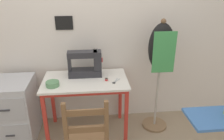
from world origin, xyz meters
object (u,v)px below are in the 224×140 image
object	(u,v)px
sewing_machine	(87,64)
thread_spool_near_machine	(106,80)
scissors	(115,82)
filing_cabinet	(15,110)
fabric_bowl	(52,84)
dress_form	(161,54)

from	to	relation	value
sewing_machine	thread_spool_near_machine	world-z (taller)	sewing_machine
sewing_machine	thread_spool_near_machine	bearing A→B (deg)	-38.13
scissors	filing_cabinet	bearing A→B (deg)	175.38
sewing_machine	filing_cabinet	bearing A→B (deg)	-172.52
sewing_machine	thread_spool_near_machine	distance (m)	0.31
scissors	fabric_bowl	bearing A→B (deg)	-177.06
fabric_bowl	sewing_machine	bearing A→B (deg)	33.20
sewing_machine	thread_spool_near_machine	xyz separation A→B (m)	(0.22, -0.17, -0.13)
thread_spool_near_machine	fabric_bowl	bearing A→B (deg)	-172.81
sewing_machine	filing_cabinet	size ratio (longest dim) A/B	0.54
sewing_machine	fabric_bowl	distance (m)	0.47
fabric_bowl	filing_cabinet	distance (m)	0.65
fabric_bowl	dress_form	xyz separation A→B (m)	(1.25, 0.16, 0.24)
sewing_machine	dress_form	bearing A→B (deg)	-5.67
fabric_bowl	filing_cabinet	size ratio (longest dim) A/B	0.19
scissors	thread_spool_near_machine	world-z (taller)	thread_spool_near_machine
thread_spool_near_machine	dress_form	size ratio (longest dim) A/B	0.03
sewing_machine	fabric_bowl	world-z (taller)	sewing_machine
sewing_machine	thread_spool_near_machine	size ratio (longest dim) A/B	9.61
dress_form	thread_spool_near_machine	bearing A→B (deg)	-172.41
thread_spool_near_machine	dress_form	bearing A→B (deg)	7.59
filing_cabinet	fabric_bowl	bearing A→B (deg)	-14.81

